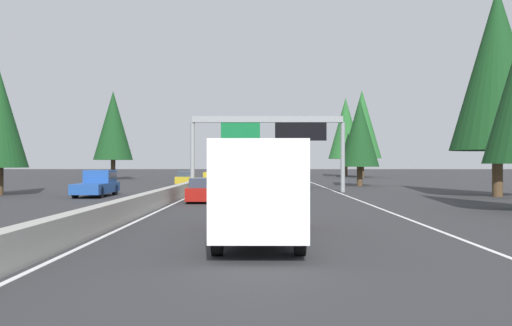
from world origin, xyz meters
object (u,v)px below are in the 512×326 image
conifer_right_mid (360,133)px  conifer_right_near (497,69)px  conifer_right_distant (346,128)px  sign_gantry_overhead (270,132)px  minivan_far_right (219,181)px  bus_distant_b (280,167)px  sedan_mid_center (237,175)px  conifer_left_mid (113,126)px  sedan_distant_a (204,191)px  oncoming_far (186,178)px  oncoming_near (98,183)px  conifer_right_far (362,124)px  box_truck_near_right (259,188)px

conifer_right_mid → conifer_right_near: bearing=-160.8°
conifer_right_mid → conifer_right_distant: bearing=-6.8°
sign_gantry_overhead → minivan_far_right: size_ratio=2.54×
conifer_right_near → bus_distant_b: bearing=11.1°
sedan_mid_center → conifer_right_mid: 23.44m
conifer_right_near → conifer_left_mid: conifer_right_near is taller
sedan_distant_a → oncoming_far: size_ratio=1.00×
bus_distant_b → conifer_right_mid: size_ratio=1.26×
conifer_left_mid → oncoming_near: bearing=-166.5°
sign_gantry_overhead → conifer_right_far: (46.32, -15.97, 3.85)m
bus_distant_b → conifer_right_mid: conifer_right_mid is taller
oncoming_near → conifer_right_distant: (62.68, -27.31, 7.85)m
minivan_far_right → conifer_right_distant: 62.31m
bus_distant_b → conifer_right_near: (-66.49, -13.03, 7.33)m
conifer_right_mid → conifer_right_distant: (44.55, -5.33, 3.23)m
conifer_right_far → conifer_left_mid: (-10.47, 38.39, -0.90)m
sign_gantry_overhead → oncoming_far: (15.50, 8.98, -4.26)m
conifer_right_far → sedan_mid_center: bearing=127.8°
minivan_far_right → oncoming_far: minivan_far_right is taller
box_truck_near_right → oncoming_far: 44.86m
conifer_right_far → oncoming_near: bearing=151.4°
conifer_right_mid → conifer_left_mid: 39.76m
minivan_far_right → conifer_right_mid: size_ratio=0.55×
minivan_far_right → conifer_right_distant: conifer_right_distant is taller
oncoming_far → conifer_right_far: size_ratio=0.30×
minivan_far_right → bus_distant_b: (62.30, -6.98, 0.77)m
sedan_distant_a → oncoming_far: bearing=10.0°
sedan_distant_a → conifer_right_far: conifer_right_far is taller
box_truck_near_right → sedan_mid_center: box_truck_near_right is taller
box_truck_near_right → conifer_right_far: bearing=-12.6°
sign_gantry_overhead → oncoming_near: sign_gantry_overhead is taller
sedan_mid_center → conifer_left_mid: conifer_left_mid is taller
sign_gantry_overhead → bus_distant_b: (60.34, -2.95, -3.23)m
bus_distant_b → conifer_right_far: conifer_right_far is taller
box_truck_near_right → conifer_right_far: size_ratio=0.59×
minivan_far_right → box_truck_near_right: bearing=-173.0°
box_truck_near_right → oncoming_near: box_truck_near_right is taller
sign_gantry_overhead → sedan_mid_center: sign_gantry_overhead is taller
sign_gantry_overhead → sedan_mid_center: 31.35m
box_truck_near_right → oncoming_far: (44.10, 8.19, -0.93)m
box_truck_near_right → sedan_mid_center: (59.40, 3.26, -0.93)m
sedan_mid_center → conifer_right_near: 42.85m
sedan_distant_a → conifer_left_mid: conifer_left_mid is taller
conifer_right_distant → box_truck_near_right: bearing=169.6°
bus_distant_b → conifer_right_distant: size_ratio=0.80×
bus_distant_b → conifer_left_mid: 35.79m
sedan_distant_a → oncoming_near: (5.69, 8.23, 0.23)m
sedan_distant_a → conifer_right_near: 22.49m
sedan_mid_center → minivan_far_right: bearing=-180.0°
sedan_mid_center → oncoming_far: bearing=162.1°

